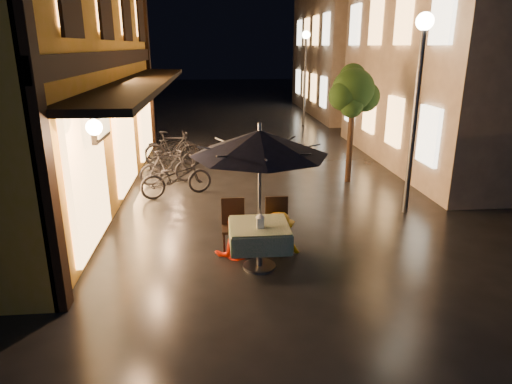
{
  "coord_description": "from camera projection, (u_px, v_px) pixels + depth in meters",
  "views": [
    {
      "loc": [
        -1.26,
        -7.33,
        3.59
      ],
      "look_at": [
        -0.55,
        0.22,
        1.15
      ],
      "focal_mm": 32.0,
      "sensor_mm": 36.0,
      "label": 1
    }
  ],
  "objects": [
    {
      "name": "bicycle_4",
      "position": [
        170.0,
        146.0,
        15.05
      ],
      "size": [
        1.74,
        0.83,
        0.88
      ],
      "primitive_type": "imported",
      "rotation": [
        0.0,
        0.0,
        1.72
      ],
      "color": "black",
      "rests_on": "ground"
    },
    {
      "name": "patio_umbrella",
      "position": [
        260.0,
        143.0,
        7.09
      ],
      "size": [
        2.2,
        2.2,
        2.46
      ],
      "color": "#59595E",
      "rests_on": "ground"
    },
    {
      "name": "bicycle_3",
      "position": [
        173.0,
        149.0,
        14.07
      ],
      "size": [
        1.85,
        0.59,
        1.1
      ],
      "primitive_type": "imported",
      "rotation": [
        0.0,
        0.0,
        1.53
      ],
      "color": "black",
      "rests_on": "ground"
    },
    {
      "name": "bicycle_0",
      "position": [
        176.0,
        177.0,
        11.28
      ],
      "size": [
        1.92,
        1.28,
        0.96
      ],
      "primitive_type": "imported",
      "rotation": [
        0.0,
        0.0,
        1.96
      ],
      "color": "black",
      "rests_on": "ground"
    },
    {
      "name": "bicycle_1",
      "position": [
        168.0,
        167.0,
        12.3
      ],
      "size": [
        1.61,
        0.96,
        0.94
      ],
      "primitive_type": "imported",
      "rotation": [
        0.0,
        0.0,
        1.93
      ],
      "color": "black",
      "rests_on": "ground"
    },
    {
      "name": "person_orange",
      "position": [
        233.0,
        219.0,
        7.98
      ],
      "size": [
        0.75,
        0.62,
        1.38
      ],
      "primitive_type": "imported",
      "rotation": [
        0.0,
        0.0,
        3.3
      ],
      "color": "red",
      "rests_on": "ground"
    },
    {
      "name": "streetlamp_near",
      "position": [
        419.0,
        80.0,
        9.42
      ],
      "size": [
        0.36,
        0.36,
        4.23
      ],
      "color": "#59595E",
      "rests_on": "ground"
    },
    {
      "name": "west_building",
      "position": [
        13.0,
        40.0,
        10.3
      ],
      "size": [
        5.9,
        11.4,
        7.4
      ],
      "color": "gold",
      "rests_on": "ground"
    },
    {
      "name": "table_lantern",
      "position": [
        260.0,
        220.0,
        7.33
      ],
      "size": [
        0.16,
        0.16,
        0.25
      ],
      "color": "white",
      "rests_on": "cafe_table"
    },
    {
      "name": "street_tree",
      "position": [
        354.0,
        92.0,
        11.9
      ],
      "size": [
        1.43,
        1.2,
        3.15
      ],
      "color": "black",
      "rests_on": "ground"
    },
    {
      "name": "person_yellow",
      "position": [
        279.0,
        214.0,
        8.1
      ],
      "size": [
        0.97,
        0.59,
        1.47
      ],
      "primitive_type": "imported",
      "rotation": [
        0.0,
        0.0,
        3.1
      ],
      "color": "#D48E00",
      "rests_on": "ground"
    },
    {
      "name": "cafe_chair_right",
      "position": [
        277.0,
        221.0,
        8.31
      ],
      "size": [
        0.42,
        0.42,
        0.97
      ],
      "color": "black",
      "rests_on": "ground"
    },
    {
      "name": "east_building_far",
      "position": [
        373.0,
        44.0,
        24.76
      ],
      "size": [
        7.3,
        10.3,
        7.3
      ],
      "color": "#BDA792",
      "rests_on": "ground"
    },
    {
      "name": "cafe_table",
      "position": [
        259.0,
        235.0,
        7.56
      ],
      "size": [
        0.99,
        0.99,
        0.78
      ],
      "color": "#59595E",
      "rests_on": "ground"
    },
    {
      "name": "cafe_chair_left",
      "position": [
        233.0,
        223.0,
        8.24
      ],
      "size": [
        0.42,
        0.42,
        0.97
      ],
      "color": "black",
      "rests_on": "ground"
    },
    {
      "name": "bicycle_2",
      "position": [
        174.0,
        158.0,
        13.59
      ],
      "size": [
        1.59,
        1.08,
        0.79
      ],
      "primitive_type": "imported",
      "rotation": [
        0.0,
        0.0,
        1.98
      ],
      "color": "black",
      "rests_on": "ground"
    },
    {
      "name": "east_building_near",
      "position": [
        498.0,
        52.0,
        13.94
      ],
      "size": [
        7.3,
        9.3,
        6.8
      ],
      "color": "#BDA792",
      "rests_on": "ground"
    },
    {
      "name": "ground",
      "position": [
        288.0,
        256.0,
        8.15
      ],
      "size": [
        90.0,
        90.0,
        0.0
      ],
      "primitive_type": "plane",
      "color": "black",
      "rests_on": "ground"
    },
    {
      "name": "streetlamp_far",
      "position": [
        305.0,
        61.0,
        20.8
      ],
      "size": [
        0.36,
        0.36,
        4.23
      ],
      "color": "#59595E",
      "rests_on": "ground"
    }
  ]
}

